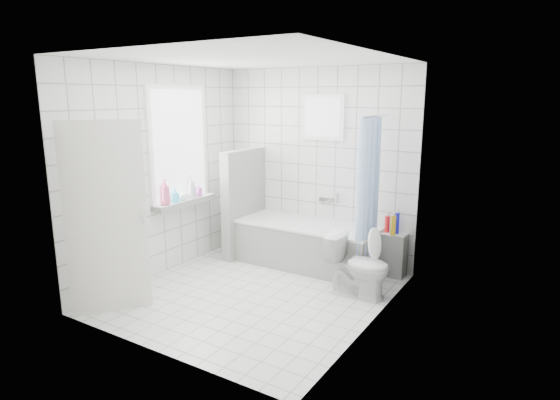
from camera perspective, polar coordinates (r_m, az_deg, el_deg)
The scene contains 19 objects.
ground at distance 5.51m, azimuth -3.09°, elevation -11.26°, with size 3.00×3.00×0.00m, color white.
ceiling at distance 5.05m, azimuth -3.45°, elevation 16.82°, with size 3.00×3.00×0.00m, color white.
wall_back at distance 6.39m, azimuth 4.46°, elevation 4.22°, with size 2.80×0.02×2.60m, color white.
wall_front at distance 4.01m, azimuth -15.60°, elevation -1.19°, with size 2.80×0.02×2.60m, color white.
wall_left at distance 6.03m, azimuth -14.27°, elevation 3.36°, with size 0.02×3.00×2.60m, color white.
wall_right at distance 4.49m, azimuth 11.57°, elevation 0.44°, with size 0.02×3.00×2.60m, color white.
window_left at distance 6.17m, azimuth -12.12°, elevation 6.49°, with size 0.01×0.90×1.40m, color white.
window_back at distance 6.25m, azimuth 5.20°, elevation 10.01°, with size 0.50×0.01×0.50m, color white.
window_sill at distance 6.25m, azimuth -11.52°, elevation -0.28°, with size 0.18×1.02×0.08m, color white.
door at distance 5.06m, azimuth -20.41°, elevation -2.23°, with size 0.04×0.80×2.00m, color silver.
bathtub at distance 6.27m, azimuth 3.34°, elevation -5.42°, with size 1.87×0.77×0.58m.
partition_wall at distance 6.62m, azimuth -4.45°, elevation -0.34°, with size 0.15×0.85×1.50m, color white.
tiled_ledge at distance 6.10m, azimuth 13.23°, elevation -6.39°, with size 0.40×0.24×0.55m, color white.
toilet at distance 5.38m, azimuth 9.53°, elevation -7.88°, with size 0.40×0.70×0.72m, color white.
curtain_rod at distance 5.58m, azimuth 11.49°, elevation 10.03°, with size 0.02×0.02×0.80m, color silver.
shower_curtain at distance 5.57m, azimuth 10.62°, elevation 0.71°, with size 0.14×0.48×1.78m, color #4A7ED9, non-canonical shape.
tub_faucet at distance 6.36m, azimuth 5.63°, elevation 0.04°, with size 0.18×0.06×0.06m, color silver.
sill_bottles at distance 6.14m, azimuth -12.14°, elevation 1.14°, with size 0.16×0.72×0.33m.
ledge_bottles at distance 5.97m, azimuth 13.58°, elevation -2.87°, with size 0.18×0.16×0.27m.
Camera 1 is at (2.89, -4.13, 2.22)m, focal length 30.00 mm.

